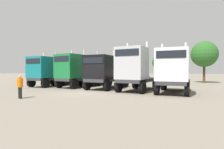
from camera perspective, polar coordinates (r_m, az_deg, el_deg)
ground at (r=16.15m, az=-9.30°, el=-5.61°), size 200.00×200.00×0.00m
semi_truck_teal at (r=23.20m, az=-19.81°, el=0.93°), size 2.66×5.80×4.08m
semi_truck_green at (r=21.02m, az=-11.84°, el=1.20°), size 3.01×5.86×4.25m
semi_truck_black at (r=18.83m, az=-2.90°, el=0.80°), size 2.69×6.25×3.99m
semi_truck_silver at (r=16.91m, az=7.06°, el=1.54°), size 2.70×6.50×4.52m
semi_truck_white at (r=15.95m, az=18.19°, el=1.03°), size 2.97×6.41×4.23m
visitor_in_hivis at (r=14.26m, az=-26.41°, el=-2.89°), size 0.52×0.52×1.62m
oak_far_left at (r=36.44m, az=-3.18°, el=3.70°), size 3.27×3.27×5.11m
oak_far_centre at (r=35.83m, az=14.46°, el=3.68°), size 2.84×2.84×4.89m
oak_far_right at (r=31.96m, az=26.48°, el=5.60°), size 3.96×3.96×6.40m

